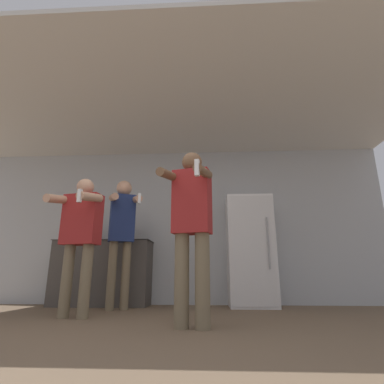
% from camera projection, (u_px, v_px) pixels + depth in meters
% --- Properties ---
extents(ground_plane, '(14.00, 14.00, 0.00)m').
position_uv_depth(ground_plane, '(116.00, 342.00, 2.03)').
color(ground_plane, brown).
extents(wall_back, '(7.00, 0.06, 2.55)m').
position_uv_depth(wall_back, '(170.00, 224.00, 5.03)').
color(wall_back, '#B2B7BC').
rests_on(wall_back, ground_plane).
extents(ceiling_slab, '(7.00, 3.26, 0.05)m').
position_uv_depth(ceiling_slab, '(159.00, 111.00, 4.04)').
color(ceiling_slab, silver).
rests_on(ceiling_slab, wall_back).
extents(refrigerator, '(0.67, 0.67, 1.61)m').
position_uv_depth(refrigerator, '(250.00, 251.00, 4.50)').
color(refrigerator, white).
rests_on(refrigerator, ground_plane).
extents(counter, '(1.48, 0.54, 0.96)m').
position_uv_depth(counter, '(103.00, 273.00, 4.59)').
color(counter, '#47423D').
rests_on(counter, ground_plane).
extents(bottle_brown_liquor, '(0.08, 0.08, 0.32)m').
position_uv_depth(bottle_brown_liquor, '(121.00, 232.00, 4.73)').
color(bottle_brown_liquor, maroon).
rests_on(bottle_brown_liquor, counter).
extents(bottle_red_label, '(0.07, 0.07, 0.37)m').
position_uv_depth(bottle_red_label, '(80.00, 232.00, 4.77)').
color(bottle_red_label, '#563314').
rests_on(bottle_red_label, counter).
extents(bottle_tall_gin, '(0.08, 0.08, 0.29)m').
position_uv_depth(bottle_tall_gin, '(92.00, 234.00, 4.75)').
color(bottle_tall_gin, silver).
rests_on(bottle_tall_gin, counter).
extents(bottle_green_wine, '(0.10, 0.10, 0.29)m').
position_uv_depth(bottle_green_wine, '(131.00, 233.00, 4.72)').
color(bottle_green_wine, black).
rests_on(bottle_green_wine, counter).
extents(bottle_dark_rum, '(0.08, 0.08, 0.25)m').
position_uv_depth(bottle_dark_rum, '(112.00, 235.00, 4.73)').
color(bottle_dark_rum, maroon).
rests_on(bottle_dark_rum, counter).
extents(person_woman_foreground, '(0.49, 0.60, 1.60)m').
position_uv_depth(person_woman_foreground, '(192.00, 222.00, 2.75)').
color(person_woman_foreground, '#75664C').
rests_on(person_woman_foreground, ground_plane).
extents(person_man_side, '(0.56, 0.57, 1.55)m').
position_uv_depth(person_man_side, '(80.00, 230.00, 3.39)').
color(person_man_side, '#75664C').
rests_on(person_man_side, ground_plane).
extents(person_spectator_back, '(0.53, 0.57, 1.78)m').
position_uv_depth(person_spectator_back, '(122.00, 227.00, 4.19)').
color(person_spectator_back, '#75664C').
rests_on(person_spectator_back, ground_plane).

